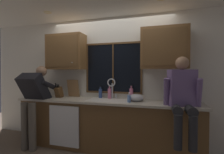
# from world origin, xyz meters

# --- Properties ---
(back_wall) EXTENTS (5.76, 0.12, 2.55)m
(back_wall) POSITION_xyz_m (0.00, 0.06, 1.27)
(back_wall) COLOR silver
(back_wall) RESTS_ON floor
(ceiling_downlight_left) EXTENTS (0.14, 0.14, 0.01)m
(ceiling_downlight_left) POSITION_xyz_m (-1.01, -0.60, 2.54)
(ceiling_downlight_left) COLOR #FFEAB2
(window_glass) EXTENTS (1.10, 0.02, 0.95)m
(window_glass) POSITION_xyz_m (0.08, -0.01, 1.52)
(window_glass) COLOR black
(window_frame_top) EXTENTS (1.17, 0.02, 0.04)m
(window_frame_top) POSITION_xyz_m (0.08, -0.02, 2.02)
(window_frame_top) COLOR brown
(window_frame_bottom) EXTENTS (1.17, 0.02, 0.04)m
(window_frame_bottom) POSITION_xyz_m (0.08, -0.02, 1.03)
(window_frame_bottom) COLOR brown
(window_frame_left) EXTENTS (0.04, 0.02, 0.95)m
(window_frame_left) POSITION_xyz_m (-0.49, -0.02, 1.52)
(window_frame_left) COLOR brown
(window_frame_right) EXTENTS (0.03, 0.02, 0.95)m
(window_frame_right) POSITION_xyz_m (0.65, -0.02, 1.52)
(window_frame_right) COLOR brown
(window_mullion_center) EXTENTS (0.02, 0.02, 0.95)m
(window_mullion_center) POSITION_xyz_m (0.08, -0.02, 1.52)
(window_mullion_center) COLOR brown
(lower_cabinet_run) EXTENTS (3.36, 0.58, 0.88)m
(lower_cabinet_run) POSITION_xyz_m (0.00, -0.29, 0.44)
(lower_cabinet_run) COLOR brown
(lower_cabinet_run) RESTS_ON floor
(countertop) EXTENTS (3.42, 0.62, 0.04)m
(countertop) POSITION_xyz_m (0.00, -0.31, 0.90)
(countertop) COLOR beige
(countertop) RESTS_ON lower_cabinet_run
(dishwasher_front) EXTENTS (0.60, 0.02, 0.74)m
(dishwasher_front) POSITION_xyz_m (-0.68, -0.61, 0.46)
(dishwasher_front) COLOR white
(upper_cabinet_left) EXTENTS (0.79, 0.36, 0.72)m
(upper_cabinet_left) POSITION_xyz_m (-0.89, -0.17, 1.86)
(upper_cabinet_left) COLOR brown
(upper_cabinet_right) EXTENTS (0.79, 0.36, 0.72)m
(upper_cabinet_right) POSITION_xyz_m (1.06, -0.17, 1.86)
(upper_cabinet_right) COLOR brown
(sink) EXTENTS (0.80, 0.46, 0.21)m
(sink) POSITION_xyz_m (0.08, -0.30, 0.82)
(sink) COLOR white
(sink) RESTS_ON lower_cabinet_run
(faucet) EXTENTS (0.18, 0.09, 0.40)m
(faucet) POSITION_xyz_m (0.09, -0.12, 1.17)
(faucet) COLOR silver
(faucet) RESTS_ON countertop
(person_standing) EXTENTS (0.53, 0.69, 1.57)m
(person_standing) POSITION_xyz_m (-1.32, -0.62, 0.96)
(person_standing) COLOR #595147
(person_standing) RESTS_ON floor
(person_sitting_on_counter) EXTENTS (0.54, 0.65, 1.26)m
(person_sitting_on_counter) POSITION_xyz_m (1.32, -0.57, 1.10)
(person_sitting_on_counter) COLOR #262628
(person_sitting_on_counter) RESTS_ON countertop
(knife_block) EXTENTS (0.12, 0.18, 0.32)m
(knife_block) POSITION_xyz_m (-1.00, -0.28, 1.03)
(knife_block) COLOR brown
(knife_block) RESTS_ON countertop
(cutting_board) EXTENTS (0.26, 0.10, 0.36)m
(cutting_board) POSITION_xyz_m (-0.78, -0.09, 1.10)
(cutting_board) COLOR #997047
(cutting_board) RESTS_ON countertop
(mixing_bowl) EXTENTS (0.28, 0.28, 0.14)m
(mixing_bowl) POSITION_xyz_m (0.59, -0.26, 0.98)
(mixing_bowl) COLOR #B7B7BC
(mixing_bowl) RESTS_ON countertop
(soap_dispenser) EXTENTS (0.06, 0.07, 0.18)m
(soap_dispenser) POSITION_xyz_m (0.48, -0.42, 0.99)
(soap_dispenser) COLOR #668CCC
(soap_dispenser) RESTS_ON countertop
(bottle_green_glass) EXTENTS (0.07, 0.07, 0.23)m
(bottle_green_glass) POSITION_xyz_m (-0.16, -0.08, 1.01)
(bottle_green_glass) COLOR #334C8C
(bottle_green_glass) RESTS_ON countertop
(bottle_tall_clear) EXTENTS (0.07, 0.07, 0.27)m
(bottle_tall_clear) POSITION_xyz_m (0.47, -0.11, 1.03)
(bottle_tall_clear) COLOR pink
(bottle_tall_clear) RESTS_ON countertop
(bottle_amber_small) EXTENTS (0.07, 0.07, 0.26)m
(bottle_amber_small) POSITION_xyz_m (0.03, -0.10, 1.03)
(bottle_amber_small) COLOR pink
(bottle_amber_small) RESTS_ON countertop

